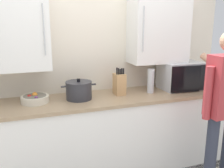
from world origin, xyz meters
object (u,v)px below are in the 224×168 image
thermos_flask (151,81)px  stock_pot (79,90)px  microwave_oven (180,76)px  knife_block (119,84)px  fruit_bowl (35,99)px  person_figure (224,103)px

thermos_flask → stock_pot: bearing=178.2°
microwave_oven → thermos_flask: (-0.42, -0.04, -0.02)m
microwave_oven → knife_block: size_ratio=1.61×
stock_pot → thermos_flask: size_ratio=1.34×
fruit_bowl → stock_pot: stock_pot is taller
fruit_bowl → knife_block: bearing=0.2°
knife_block → thermos_flask: knife_block is taller
thermos_flask → knife_block: bearing=171.3°
fruit_bowl → person_figure: 1.82m
knife_block → microwave_oven: bearing=-0.8°
stock_pot → person_figure: 1.42m
fruit_bowl → knife_block: knife_block is taller
person_figure → knife_block: bearing=134.7°
microwave_oven → stock_pot: size_ratio=1.36×
knife_block → person_figure: bearing=-45.3°
fruit_bowl → knife_block: 0.91m
stock_pot → person_figure: bearing=-31.0°
microwave_oven → person_figure: (-0.02, -0.75, -0.11)m
knife_block → person_figure: size_ratio=0.18×
stock_pot → knife_block: size_ratio=1.19×
knife_block → stock_pot: bearing=-176.4°
microwave_oven → thermos_flask: bearing=-174.0°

